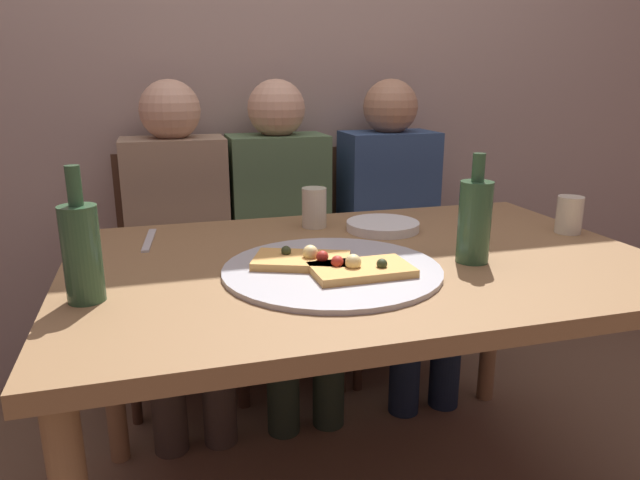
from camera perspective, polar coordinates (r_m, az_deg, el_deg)
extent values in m
cube|color=gray|center=(2.37, -4.50, 18.80)|extent=(6.00, 0.10, 2.60)
cube|color=olive|center=(1.45, 4.30, -2.41)|extent=(1.44, 0.94, 0.04)
cylinder|color=olive|center=(1.90, -20.02, -10.93)|extent=(0.06, 0.06, 0.70)
cylinder|color=olive|center=(2.21, 16.61, -6.76)|extent=(0.06, 0.06, 0.70)
cylinder|color=#ADADB2|center=(1.32, 1.20, -2.97)|extent=(0.50, 0.50, 0.01)
cube|color=tan|center=(1.34, -1.81, -2.04)|extent=(0.25, 0.20, 0.02)
sphere|color=#EAD184|center=(1.33, -0.96, -1.25)|extent=(0.04, 0.04, 0.04)
sphere|color=#2D381E|center=(1.36, -3.37, -1.07)|extent=(0.02, 0.02, 0.02)
sphere|color=#B22D23|center=(1.31, 0.24, -1.65)|extent=(0.03, 0.03, 0.03)
cube|color=tan|center=(1.28, 4.12, -2.95)|extent=(0.22, 0.13, 0.02)
sphere|color=#EAD184|center=(1.27, 3.29, -2.20)|extent=(0.04, 0.04, 0.04)
sphere|color=#2D381E|center=(1.27, 6.14, -2.36)|extent=(0.02, 0.02, 0.02)
sphere|color=#B22D23|center=(1.28, 1.72, -2.16)|extent=(0.03, 0.03, 0.03)
cylinder|color=#2D5133|center=(1.42, 15.01, 1.71)|extent=(0.08, 0.08, 0.20)
cylinder|color=#2D5133|center=(1.40, 15.40, 6.93)|extent=(0.03, 0.03, 0.07)
cylinder|color=#2D5133|center=(1.22, -22.46, -1.30)|extent=(0.07, 0.07, 0.20)
cylinder|color=#2D5133|center=(1.19, -23.14, 4.96)|extent=(0.03, 0.03, 0.08)
cylinder|color=beige|center=(1.71, -0.58, 3.23)|extent=(0.07, 0.07, 0.12)
cylinder|color=beige|center=(1.80, 23.42, 2.31)|extent=(0.07, 0.07, 0.11)
cylinder|color=white|center=(1.69, 6.22, 1.40)|extent=(0.21, 0.21, 0.03)
cube|color=#B7B7BC|center=(1.64, -16.53, 0.00)|extent=(0.04, 0.22, 0.01)
cube|color=#472D1E|center=(2.21, -13.48, -3.84)|extent=(0.44, 0.44, 0.05)
cube|color=#472D1E|center=(2.34, -14.10, 2.98)|extent=(0.44, 0.04, 0.45)
cylinder|color=#472D1E|center=(2.14, -7.61, -11.10)|extent=(0.04, 0.04, 0.42)
cylinder|color=#472D1E|center=(2.13, -18.00, -11.95)|extent=(0.04, 0.04, 0.42)
cylinder|color=#472D1E|center=(2.48, -8.96, -7.22)|extent=(0.04, 0.04, 0.42)
cylinder|color=#472D1E|center=(2.47, -17.80, -7.92)|extent=(0.04, 0.04, 0.42)
cube|color=#472D1E|center=(2.25, -3.91, -3.04)|extent=(0.44, 0.44, 0.05)
cube|color=#472D1E|center=(2.38, -5.05, 3.61)|extent=(0.44, 0.04, 0.45)
cylinder|color=#472D1E|center=(2.21, 2.16, -9.96)|extent=(0.04, 0.04, 0.42)
cylinder|color=#472D1E|center=(2.14, -7.75, -11.11)|extent=(0.04, 0.04, 0.42)
cylinder|color=#472D1E|center=(2.55, -0.53, -6.38)|extent=(0.04, 0.04, 0.42)
cylinder|color=#472D1E|center=(2.48, -9.08, -7.23)|extent=(0.04, 0.04, 0.42)
cube|color=#472D1E|center=(2.38, 6.66, -2.06)|extent=(0.44, 0.44, 0.05)
cube|color=#472D1E|center=(2.50, 5.07, 4.22)|extent=(0.44, 0.04, 0.45)
cylinder|color=#472D1E|center=(2.38, 12.53, -8.44)|extent=(0.04, 0.04, 0.42)
cylinder|color=#472D1E|center=(2.23, 3.79, -9.74)|extent=(0.04, 0.04, 0.42)
cylinder|color=#472D1E|center=(2.69, 8.70, -5.31)|extent=(0.04, 0.04, 0.42)
cylinder|color=#472D1E|center=(2.56, 0.91, -6.23)|extent=(0.04, 0.04, 0.42)
cube|color=#937A60|center=(2.15, -13.95, 2.87)|extent=(0.36, 0.22, 0.52)
sphere|color=tan|center=(2.11, -14.60, 12.31)|extent=(0.21, 0.21, 0.21)
cylinder|color=#3B3026|center=(2.04, -10.96, -5.31)|extent=(0.12, 0.40, 0.12)
cylinder|color=#3B3026|center=(2.04, -15.46, -5.67)|extent=(0.12, 0.40, 0.12)
cylinder|color=#3B3026|center=(1.96, -10.02, -13.54)|extent=(0.11, 0.11, 0.45)
cylinder|color=#3B3026|center=(1.95, -14.84, -13.95)|extent=(0.11, 0.11, 0.45)
cube|color=#4C6B47|center=(2.20, -4.15, 3.55)|extent=(0.36, 0.22, 0.52)
sphere|color=tan|center=(2.15, -4.34, 12.82)|extent=(0.21, 0.21, 0.21)
cylinder|color=black|center=(2.10, -0.72, -4.38)|extent=(0.12, 0.40, 0.12)
cylinder|color=black|center=(2.07, -5.02, -4.79)|extent=(0.12, 0.40, 0.12)
cylinder|color=black|center=(2.02, 0.85, -12.29)|extent=(0.11, 0.11, 0.45)
cylinder|color=black|center=(1.98, -3.70, -12.87)|extent=(0.11, 0.11, 0.45)
cube|color=navy|center=(2.33, 6.68, 4.19)|extent=(0.36, 0.22, 0.52)
sphere|color=#A87A5B|center=(2.28, 6.97, 12.93)|extent=(0.21, 0.21, 0.21)
cylinder|color=black|center=(2.25, 10.30, -3.22)|extent=(0.12, 0.40, 0.12)
cylinder|color=black|center=(2.19, 6.53, -3.63)|extent=(0.12, 0.40, 0.12)
cylinder|color=black|center=(2.18, 12.35, -10.47)|extent=(0.11, 0.11, 0.45)
cylinder|color=black|center=(2.11, 8.45, -11.14)|extent=(0.11, 0.11, 0.45)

